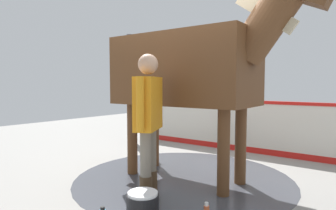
# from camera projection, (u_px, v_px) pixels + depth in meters

# --- Properties ---
(ground_plane) EXTENTS (16.00, 16.00, 0.02)m
(ground_plane) POSITION_uv_depth(u_px,v_px,m) (195.00, 175.00, 4.60)
(ground_plane) COLOR gray
(wet_patch) EXTENTS (3.26, 3.26, 0.00)m
(wet_patch) POSITION_uv_depth(u_px,v_px,m) (183.00, 178.00, 4.41)
(wet_patch) COLOR #42444C
(wet_patch) RESTS_ON ground
(barrier_wall) EXTENTS (5.37, 0.37, 1.09)m
(barrier_wall) POSITION_uv_depth(u_px,v_px,m) (241.00, 128.00, 6.17)
(barrier_wall) COLOR silver
(barrier_wall) RESTS_ON ground
(roof_post_far) EXTENTS (0.16, 0.16, 2.63)m
(roof_post_far) POSITION_uv_depth(u_px,v_px,m) (130.00, 89.00, 7.17)
(roof_post_far) COLOR #4C4C51
(roof_post_far) RESTS_ON ground
(horse) EXTENTS (3.48, 1.12, 2.80)m
(horse) POSITION_uv_depth(u_px,v_px,m) (191.00, 69.00, 4.22)
(horse) COLOR brown
(horse) RESTS_ON ground
(handler) EXTENTS (0.43, 0.64, 1.78)m
(handler) POSITION_uv_depth(u_px,v_px,m) (148.00, 117.00, 3.45)
(handler) COLOR #47331E
(handler) RESTS_ON ground
(wash_bucket) EXTENTS (0.33, 0.33, 0.34)m
(wash_bucket) POSITION_uv_depth(u_px,v_px,m) (143.00, 209.00, 2.92)
(wash_bucket) COLOR black
(wash_bucket) RESTS_ON ground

